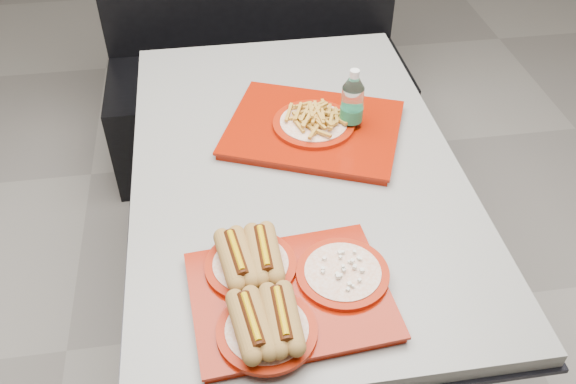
{
  "coord_description": "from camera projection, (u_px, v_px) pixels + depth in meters",
  "views": [
    {
      "loc": [
        -0.22,
        -1.3,
        1.83
      ],
      "look_at": [
        -0.05,
        -0.21,
        0.83
      ],
      "focal_mm": 38.0,
      "sensor_mm": 36.0,
      "label": 1
    }
  ],
  "objects": [
    {
      "name": "ground",
      "position": [
        294.0,
        322.0,
        2.2
      ],
      "size": [
        6.0,
        6.0,
        0.0
      ],
      "primitive_type": "plane",
      "color": "gray",
      "rests_on": "ground"
    },
    {
      "name": "tray_near",
      "position": [
        282.0,
        290.0,
        1.32
      ],
      "size": [
        0.46,
        0.39,
        0.09
      ],
      "rotation": [
        0.0,
        0.0,
        0.08
      ],
      "color": "#8B1403",
      "rests_on": "diner_table"
    },
    {
      "name": "diner_table",
      "position": [
        295.0,
        205.0,
        1.81
      ],
      "size": [
        0.92,
        1.42,
        0.75
      ],
      "color": "black",
      "rests_on": "ground"
    },
    {
      "name": "tray_far",
      "position": [
        314.0,
        126.0,
        1.78
      ],
      "size": [
        0.6,
        0.54,
        0.1
      ],
      "rotation": [
        0.0,
        0.0,
        -0.39
      ],
      "color": "#8B1403",
      "rests_on": "diner_table"
    },
    {
      "name": "booth_bench",
      "position": [
        256.0,
        70.0,
        2.74
      ],
      "size": [
        1.3,
        0.57,
        1.35
      ],
      "color": "black",
      "rests_on": "ground"
    },
    {
      "name": "water_bottle",
      "position": [
        352.0,
        107.0,
        1.74
      ],
      "size": [
        0.07,
        0.07,
        0.21
      ],
      "rotation": [
        0.0,
        0.0,
        -0.4
      ],
      "color": "silver",
      "rests_on": "diner_table"
    }
  ]
}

